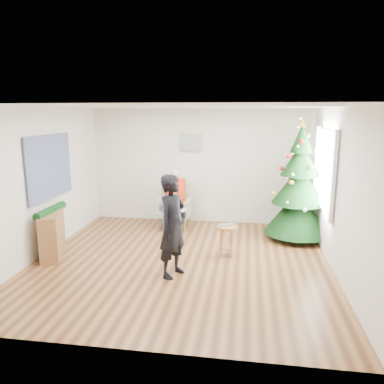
% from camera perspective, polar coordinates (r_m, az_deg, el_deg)
% --- Properties ---
extents(floor, '(5.00, 5.00, 0.00)m').
position_cam_1_polar(floor, '(6.55, -1.67, -10.52)').
color(floor, brown).
rests_on(floor, ground).
extents(ceiling, '(5.00, 5.00, 0.00)m').
position_cam_1_polar(ceiling, '(6.05, -1.83, 12.85)').
color(ceiling, white).
rests_on(ceiling, wall_back).
extents(wall_back, '(5.00, 0.00, 5.00)m').
position_cam_1_polar(wall_back, '(8.61, 1.22, 3.93)').
color(wall_back, silver).
rests_on(wall_back, floor).
extents(wall_front, '(5.00, 0.00, 5.00)m').
position_cam_1_polar(wall_front, '(3.82, -8.48, -6.63)').
color(wall_front, silver).
rests_on(wall_front, floor).
extents(wall_left, '(0.00, 5.00, 5.00)m').
position_cam_1_polar(wall_left, '(7.06, -22.16, 1.24)').
color(wall_left, silver).
rests_on(wall_left, floor).
extents(wall_right, '(0.00, 5.00, 5.00)m').
position_cam_1_polar(wall_right, '(6.24, 21.47, -0.02)').
color(wall_right, silver).
rests_on(wall_right, floor).
extents(window_panel, '(0.04, 1.30, 1.40)m').
position_cam_1_polar(window_panel, '(7.16, 19.63, 3.20)').
color(window_panel, white).
rests_on(window_panel, wall_right).
extents(curtains, '(0.05, 1.75, 1.50)m').
position_cam_1_polar(curtains, '(7.16, 19.40, 3.21)').
color(curtains, white).
rests_on(curtains, wall_right).
extents(christmas_tree, '(1.32, 1.32, 2.38)m').
position_cam_1_polar(christmas_tree, '(7.71, 15.99, 0.79)').
color(christmas_tree, '#3F2816').
rests_on(christmas_tree, floor).
extents(stool, '(0.37, 0.37, 0.55)m').
position_cam_1_polar(stool, '(6.73, 5.27, -7.38)').
color(stool, brown).
rests_on(stool, floor).
extents(laptop, '(0.36, 0.31, 0.02)m').
position_cam_1_polar(laptop, '(6.64, 5.32, -5.08)').
color(laptop, silver).
rests_on(laptop, stool).
extents(armchair, '(0.78, 0.71, 0.99)m').
position_cam_1_polar(armchair, '(8.31, -2.62, -2.96)').
color(armchair, gray).
rests_on(armchair, floor).
extents(seated_person, '(0.43, 0.61, 1.30)m').
position_cam_1_polar(seated_person, '(8.18, -2.74, -1.01)').
color(seated_person, navy).
rests_on(seated_person, armchair).
extents(standing_man, '(0.58, 0.69, 1.61)m').
position_cam_1_polar(standing_man, '(5.77, -2.91, -5.20)').
color(standing_man, black).
rests_on(standing_man, floor).
extents(game_controller, '(0.08, 0.13, 0.04)m').
position_cam_1_polar(game_controller, '(5.64, -1.29, -2.77)').
color(game_controller, white).
rests_on(game_controller, standing_man).
extents(console, '(0.63, 1.04, 0.80)m').
position_cam_1_polar(console, '(7.16, -20.52, -5.92)').
color(console, brown).
rests_on(console, floor).
extents(garland, '(0.14, 0.90, 0.14)m').
position_cam_1_polar(garland, '(7.05, -20.77, -2.67)').
color(garland, black).
rests_on(garland, console).
extents(tapestry, '(0.03, 1.50, 1.15)m').
position_cam_1_polar(tapestry, '(7.25, -20.85, 3.62)').
color(tapestry, black).
rests_on(tapestry, wall_left).
extents(framed_picture, '(0.52, 0.05, 0.42)m').
position_cam_1_polar(framed_picture, '(8.54, -0.14, 7.58)').
color(framed_picture, tan).
rests_on(framed_picture, wall_back).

